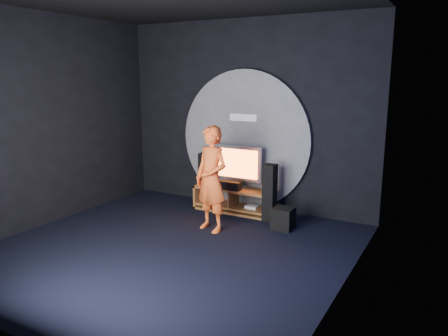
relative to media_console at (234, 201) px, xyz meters
The scene contains 13 objects.
floor 2.06m from the media_console, 89.56° to the right, with size 5.00×5.00×0.00m, color black.
back_wall 1.62m from the media_console, 87.99° to the left, with size 5.00×0.04×3.50m, color black.
left_wall 3.58m from the media_console, 140.47° to the right, with size 0.04×5.00×3.50m, color black.
right_wall 3.60m from the media_console, 39.17° to the right, with size 0.04×5.00×3.50m, color black.
wall_disc_panel 1.18m from the media_console, 87.70° to the left, with size 2.60×0.11×2.60m.
media_console is the anchor object (origin of this frame).
tv 0.69m from the media_console, 95.73° to the left, with size 1.03×0.22×0.78m.
center_speaker 0.36m from the media_console, 92.98° to the right, with size 0.40×0.15×0.15m, color black.
remote 0.54m from the media_console, 165.19° to the right, with size 0.18×0.05×0.02m, color black.
tower_speaker_left 0.89m from the media_console, 160.00° to the left, with size 0.20×0.22×0.99m, color black.
tower_speaker_right 0.84m from the media_console, ahead, with size 0.20×0.22×0.99m, color black.
subwoofer 1.24m from the media_console, 20.97° to the right, with size 0.33×0.33×0.36m, color black.
player 1.25m from the media_console, 82.09° to the right, with size 0.63×0.41×1.71m, color #E9561F.
Camera 1 is at (3.60, -4.84, 2.48)m, focal length 35.00 mm.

